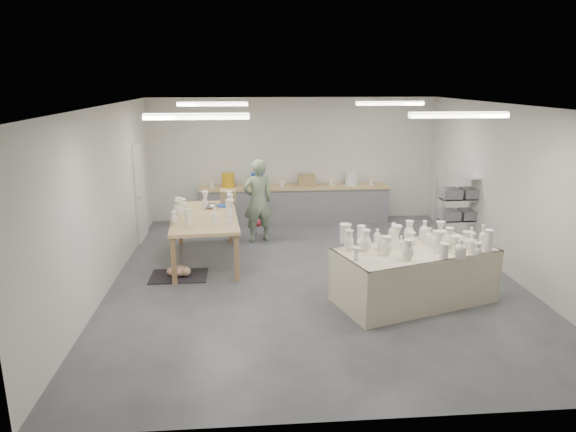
{
  "coord_description": "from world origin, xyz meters",
  "views": [
    {
      "loc": [
        -1.15,
        -8.51,
        3.42
      ],
      "look_at": [
        -0.43,
        0.32,
        1.05
      ],
      "focal_mm": 32.0,
      "sensor_mm": 36.0,
      "label": 1
    }
  ],
  "objects": [
    {
      "name": "wire_shelf",
      "position": [
        3.2,
        1.4,
        0.92
      ],
      "size": [
        0.88,
        0.48,
        1.8
      ],
      "color": "silver",
      "rests_on": "ground"
    },
    {
      "name": "room",
      "position": [
        -0.11,
        0.08,
        2.06
      ],
      "size": [
        8.0,
        8.02,
        3.0
      ],
      "color": "#424449",
      "rests_on": "ground"
    },
    {
      "name": "drying_table",
      "position": [
        1.45,
        -1.13,
        0.47
      ],
      "size": [
        2.68,
        1.91,
        1.23
      ],
      "rotation": [
        0.0,
        0.0,
        0.32
      ],
      "color": "olive",
      "rests_on": "ground"
    },
    {
      "name": "work_table",
      "position": [
        -1.93,
        1.11,
        0.91
      ],
      "size": [
        1.39,
        2.5,
        1.27
      ],
      "rotation": [
        0.0,
        0.0,
        0.07
      ],
      "color": "tan",
      "rests_on": "ground"
    },
    {
      "name": "cat",
      "position": [
        -2.38,
        0.19,
        0.11
      ],
      "size": [
        0.44,
        0.33,
        0.18
      ],
      "rotation": [
        0.0,
        0.0,
        0.05
      ],
      "color": "white",
      "rests_on": "rug"
    },
    {
      "name": "back_counter",
      "position": [
        -0.01,
        3.68,
        0.49
      ],
      "size": [
        4.6,
        0.6,
        1.24
      ],
      "color": "tan",
      "rests_on": "ground"
    },
    {
      "name": "red_stool",
      "position": [
        -0.93,
        2.46,
        0.31
      ],
      "size": [
        0.46,
        0.46,
        0.34
      ],
      "rotation": [
        0.0,
        0.0,
        -0.31
      ],
      "color": "red",
      "rests_on": "ground"
    },
    {
      "name": "rug",
      "position": [
        -2.4,
        0.2,
        0.01
      ],
      "size": [
        1.0,
        0.7,
        0.02
      ],
      "primitive_type": "cube",
      "color": "black",
      "rests_on": "ground"
    },
    {
      "name": "potter",
      "position": [
        -0.93,
        2.19,
        0.9
      ],
      "size": [
        0.76,
        0.61,
        1.8
      ],
      "primitive_type": "imported",
      "rotation": [
        0.0,
        0.0,
        3.45
      ],
      "color": "gray",
      "rests_on": "ground"
    }
  ]
}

